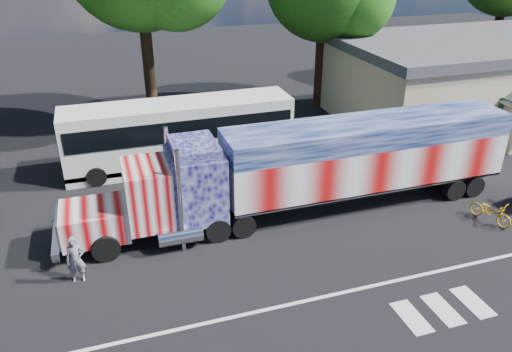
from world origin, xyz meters
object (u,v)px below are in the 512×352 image
object	(u,v)px
coach_bus	(180,133)
bicycle	(491,211)
semi_truck	(316,166)
woman	(76,260)

from	to	relation	value
coach_bus	bicycle	distance (m)	15.30
bicycle	coach_bus	bearing A→B (deg)	121.36
semi_truck	bicycle	bearing A→B (deg)	-25.68
semi_truck	bicycle	distance (m)	7.73
semi_truck	bicycle	size ratio (longest dim) A/B	10.41
semi_truck	woman	xyz separation A→B (m)	(-10.07, -2.03, -1.29)
semi_truck	woman	size ratio (longest dim) A/B	11.07
semi_truck	bicycle	xyz separation A→B (m)	(6.80, -3.27, -1.69)
semi_truck	woman	bearing A→B (deg)	-168.63
semi_truck	coach_bus	distance (m)	8.22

